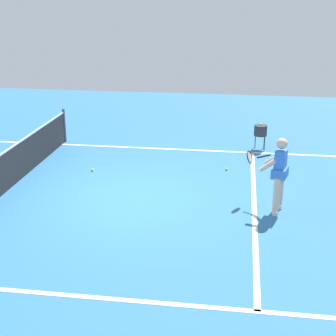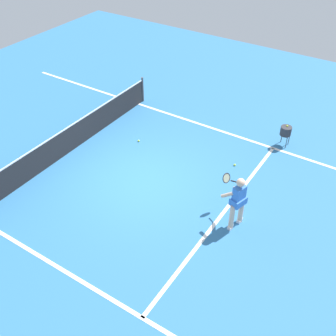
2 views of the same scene
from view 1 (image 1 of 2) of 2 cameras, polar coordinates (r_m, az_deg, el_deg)
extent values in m
plane|color=teal|center=(11.05, -4.23, -3.51)|extent=(23.73, 23.73, 0.00)
cube|color=white|center=(10.82, 9.64, -4.24)|extent=(7.43, 0.10, 0.01)
cube|color=white|center=(7.89, -10.18, -13.94)|extent=(0.10, 16.25, 0.01)
cube|color=white|center=(14.47, -1.09, 2.20)|extent=(0.10, 16.25, 0.01)
cylinder|color=#4C4C51|center=(15.33, -11.56, 4.70)|extent=(0.08, 0.08, 0.99)
cube|color=#232326|center=(11.82, -17.96, -0.61)|extent=(7.95, 0.02, 0.87)
cube|color=white|center=(11.68, -18.19, 1.49)|extent=(7.95, 0.02, 0.04)
cylinder|color=beige|center=(10.38, 12.04, -3.13)|extent=(0.13, 0.13, 0.78)
cylinder|color=beige|center=(10.71, 12.46, -2.44)|extent=(0.13, 0.13, 0.78)
cube|color=white|center=(10.52, 11.91, -4.89)|extent=(0.20, 0.10, 0.08)
cube|color=white|center=(10.84, 12.33, -4.16)|extent=(0.20, 0.10, 0.08)
cube|color=#3875D6|center=(10.32, 12.51, 0.56)|extent=(0.36, 0.28, 0.52)
cube|color=#3875D6|center=(10.39, 12.43, -0.48)|extent=(0.46, 0.38, 0.20)
sphere|color=beige|center=(10.20, 12.67, 2.68)|extent=(0.22, 0.22, 0.22)
cylinder|color=beige|center=(10.20, 11.52, 0.53)|extent=(0.17, 0.49, 0.37)
cylinder|color=beige|center=(10.48, 11.89, 1.02)|extent=(0.38, 0.42, 0.37)
cylinder|color=black|center=(10.73, 10.70, 1.30)|extent=(0.11, 0.29, 0.14)
torus|color=black|center=(10.81, 9.14, 1.20)|extent=(0.31, 0.19, 0.28)
cylinder|color=beige|center=(10.81, 9.14, 1.20)|extent=(0.26, 0.15, 0.23)
sphere|color=#D1E533|center=(12.81, 6.57, -0.13)|extent=(0.07, 0.07, 0.07)
sphere|color=#D1E533|center=(12.81, -8.48, -0.21)|extent=(0.07, 0.07, 0.07)
cylinder|color=#333338|center=(14.51, 10.34, 4.17)|extent=(0.36, 0.36, 0.30)
cylinder|color=#333338|center=(14.72, 9.76, 3.01)|extent=(0.02, 0.02, 0.40)
cylinder|color=#333338|center=(14.49, 10.77, 2.68)|extent=(0.02, 0.02, 0.40)
cylinder|color=#333338|center=(14.73, 10.74, 2.96)|extent=(0.02, 0.02, 0.40)
sphere|color=#D1E533|center=(14.52, 10.37, 4.83)|extent=(0.07, 0.07, 0.07)
camera|label=2|loc=(5.51, 81.92, 45.67)|focal=44.07mm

